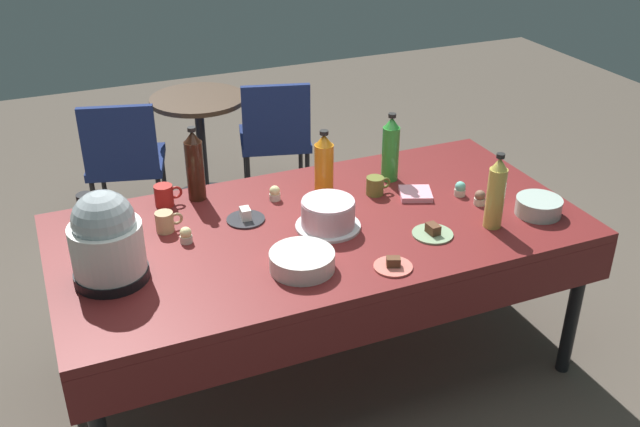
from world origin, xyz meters
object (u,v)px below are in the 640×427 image
object	(u,v)px
dessert_plate_coral	(393,265)
soda_bottle_ginger_ale	(496,193)
cupcake_berry	(460,189)
coffee_mug_tan	(165,222)
dessert_plate_sage	(433,232)
soda_bottle_cola	(195,166)
dessert_plate_charcoal	(246,217)
cupcake_vanilla	(275,193)
slow_cooker	(106,240)
coffee_mug_black	(87,204)
ceramic_snack_bowl	(302,261)
maroon_chair_left	(124,157)
cupcake_cocoa	(480,198)
soda_bottle_lime_soda	(391,149)
potluck_table	(320,237)
cupcake_lemon	(186,235)
coffee_mug_olive	(376,186)
cupcake_rose	(96,231)
glass_salad_bowl	(539,206)
coffee_mug_red	(165,195)
soda_bottle_orange_juice	(324,164)
maroon_chair_right	(275,133)
round_cafe_table	(200,130)
frosted_layer_cake	(328,215)

from	to	relation	value
dessert_plate_coral	soda_bottle_ginger_ale	world-z (taller)	soda_bottle_ginger_ale
cupcake_berry	coffee_mug_tan	world-z (taller)	coffee_mug_tan
dessert_plate_sage	soda_bottle_cola	world-z (taller)	soda_bottle_cola
dessert_plate_sage	dessert_plate_charcoal	bearing A→B (deg)	147.99
dessert_plate_sage	cupcake_vanilla	bearing A→B (deg)	131.62
slow_cooker	coffee_mug_black	xyz separation A→B (m)	(-0.02, 0.55, -0.12)
dessert_plate_charcoal	dessert_plate_sage	distance (m)	0.78
slow_cooker	ceramic_snack_bowl	distance (m)	0.71
maroon_chair_left	slow_cooker	bearing A→B (deg)	-99.85
cupcake_vanilla	coffee_mug_tan	bearing A→B (deg)	-169.89
cupcake_cocoa	maroon_chair_left	distance (m)	2.18
soda_bottle_cola	maroon_chair_left	distance (m)	1.28
slow_cooker	coffee_mug_tan	bearing A→B (deg)	46.75
slow_cooker	soda_bottle_lime_soda	xyz separation A→B (m)	(1.34, 0.36, -0.01)
potluck_table	cupcake_lemon	distance (m)	0.56
coffee_mug_olive	soda_bottle_cola	bearing A→B (deg)	160.25
soda_bottle_ginger_ale	maroon_chair_left	size ratio (longest dim) A/B	0.39
ceramic_snack_bowl	maroon_chair_left	distance (m)	1.98
cupcake_rose	soda_bottle_cola	world-z (taller)	soda_bottle_cola
glass_salad_bowl	ceramic_snack_bowl	distance (m)	1.09
ceramic_snack_bowl	slow_cooker	bearing A→B (deg)	162.57
ceramic_snack_bowl	dessert_plate_sage	bearing A→B (deg)	3.01
dessert_plate_coral	soda_bottle_ginger_ale	xyz separation A→B (m)	(0.53, 0.13, 0.14)
dessert_plate_coral	cupcake_berry	distance (m)	0.70
dessert_plate_charcoal	coffee_mug_olive	size ratio (longest dim) A/B	1.38
coffee_mug_red	coffee_mug_olive	bearing A→B (deg)	-16.20
soda_bottle_orange_juice	cupcake_vanilla	bearing A→B (deg)	179.16
soda_bottle_lime_soda	soda_bottle_orange_juice	size ratio (longest dim) A/B	1.11
cupcake_cocoa	maroon_chair_right	xyz separation A→B (m)	(-0.34, 1.74, -0.29)
slow_cooker	soda_bottle_lime_soda	size ratio (longest dim) A/B	1.09
coffee_mug_red	cupcake_rose	bearing A→B (deg)	-150.51
coffee_mug_tan	round_cafe_table	size ratio (longest dim) A/B	0.16
coffee_mug_red	cupcake_berry	bearing A→B (deg)	-18.91
coffee_mug_black	coffee_mug_tan	size ratio (longest dim) A/B	1.01
coffee_mug_olive	maroon_chair_left	bearing A→B (deg)	121.74
maroon_chair_left	dessert_plate_sage	bearing A→B (deg)	-63.19
cupcake_berry	coffee_mug_olive	xyz separation A→B (m)	(-0.34, 0.16, 0.01)
coffee_mug_black	glass_salad_bowl	bearing A→B (deg)	-22.71
dessert_plate_charcoal	dessert_plate_sage	size ratio (longest dim) A/B	0.97
dessert_plate_sage	cupcake_lemon	bearing A→B (deg)	160.45
coffee_mug_olive	maroon_chair_left	world-z (taller)	maroon_chair_left
soda_bottle_lime_soda	coffee_mug_red	bearing A→B (deg)	171.81
coffee_mug_black	round_cafe_table	distance (m)	1.65
coffee_mug_olive	maroon_chair_right	world-z (taller)	maroon_chair_right
frosted_layer_cake	slow_cooker	world-z (taller)	slow_cooker
glass_salad_bowl	coffee_mug_olive	distance (m)	0.71
slow_cooker	soda_bottle_orange_juice	bearing A→B (deg)	19.92
cupcake_cocoa	cupcake_berry	bearing A→B (deg)	106.61
cupcake_lemon	soda_bottle_lime_soda	xyz separation A→B (m)	(1.02, 0.20, 0.12)
dessert_plate_sage	cupcake_berry	world-z (taller)	cupcake_berry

